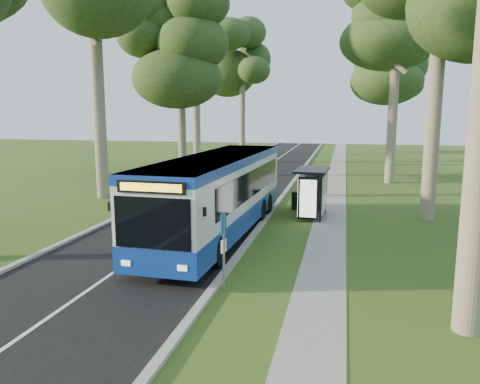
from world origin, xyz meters
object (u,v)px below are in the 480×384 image
object	(u,v)px
bus_stop_sign	(224,242)
car_silver	(223,156)
bus_shelter	(314,184)
litter_bin	(296,200)
car_white	(182,166)
bus	(218,195)

from	to	relation	value
bus_stop_sign	car_silver	xyz separation A→B (m)	(-8.55, 32.72, -0.71)
bus_shelter	litter_bin	xyz separation A→B (m)	(-1.04, 1.87, -1.17)
bus_stop_sign	car_silver	size ratio (longest dim) A/B	0.51
bus_shelter	car_white	size ratio (longest dim) A/B	0.69
bus_shelter	car_white	bearing A→B (deg)	133.61
car_white	bus_stop_sign	bearing A→B (deg)	-70.57
car_silver	bus_shelter	bearing A→B (deg)	-53.99
bus_shelter	car_silver	size ratio (longest dim) A/B	0.61
bus	bus_stop_sign	bearing A→B (deg)	-71.22
litter_bin	car_white	xyz separation A→B (m)	(-10.51, 11.72, 0.22)
car_white	car_silver	bearing A→B (deg)	80.16
bus_stop_sign	car_white	bearing A→B (deg)	122.38
bus_shelter	car_white	world-z (taller)	bus_shelter
bus	litter_bin	distance (m)	6.64
bus_stop_sign	litter_bin	xyz separation A→B (m)	(0.84, 11.91, -0.99)
litter_bin	bus_shelter	bearing A→B (deg)	-61.00
bus	bus_stop_sign	world-z (taller)	bus
bus_stop_sign	car_white	world-z (taller)	bus_stop_sign
bus_stop_sign	car_white	xyz separation A→B (m)	(-9.67, 23.63, -0.77)
bus	bus_shelter	xyz separation A→B (m)	(3.64, 4.11, -0.06)
bus_stop_sign	litter_bin	distance (m)	11.98
car_silver	litter_bin	bearing A→B (deg)	-54.39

